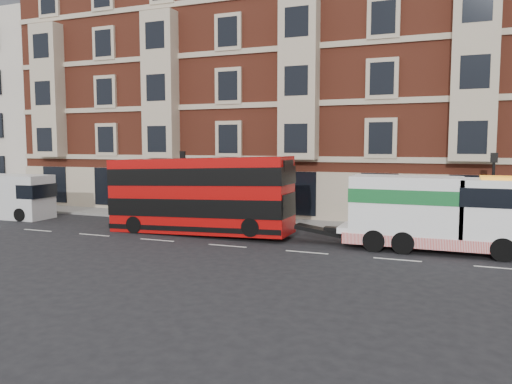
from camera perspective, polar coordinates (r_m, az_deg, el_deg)
ground at (r=24.42m, az=-3.29°, el=-6.17°), size 120.00×120.00×0.00m
sidewalk at (r=31.26m, az=2.51°, el=-3.47°), size 90.00×3.00×0.15m
victorian_terrace at (r=38.28m, az=7.07°, el=13.12°), size 45.00×12.00×20.40m
cream_block at (r=53.79m, az=-26.99°, el=8.49°), size 16.00×10.00×16.80m
lamp_post_west at (r=32.28m, az=-8.36°, el=1.40°), size 0.35×0.15×4.35m
lamp_post_east at (r=28.05m, az=25.43°, el=0.35°), size 0.35×0.15×4.35m
double_decker_bus at (r=27.41m, az=-6.55°, el=-0.24°), size 10.33×2.37×4.18m
tow_truck at (r=24.26m, az=19.48°, el=-2.17°), size 8.27×2.44×3.44m
box_van at (r=37.35m, az=-26.22°, el=-0.48°), size 5.67×2.59×2.90m
pedestrian at (r=35.86m, az=-14.80°, el=-0.89°), size 0.71×0.49×1.86m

